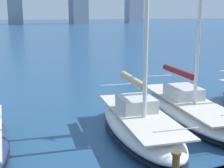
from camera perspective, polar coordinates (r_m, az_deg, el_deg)
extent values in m
cube|color=#86909F|center=(167.72, -17.42, 14.18)|extent=(6.43, 7.12, 22.14)
ellipsoid|color=silver|center=(15.59, 13.62, -4.65)|extent=(3.55, 8.44, 0.90)
ellipsoid|color=black|center=(15.67, 13.57, -5.51)|extent=(3.56, 8.49, 0.10)
cube|color=beige|center=(15.46, 13.71, -2.95)|extent=(2.98, 7.41, 0.06)
cube|color=silver|center=(15.80, 12.92, -1.43)|extent=(1.65, 1.99, 0.55)
cylinder|color=silver|center=(16.17, 12.05, 1.75)|extent=(0.64, 3.42, 0.12)
cylinder|color=maroon|center=(16.15, 12.07, 2.17)|extent=(0.80, 3.17, 0.32)
cylinder|color=silver|center=(18.56, 8.40, 1.52)|extent=(1.73, 0.31, 0.04)
ellipsoid|color=white|center=(12.99, 5.02, -7.63)|extent=(3.42, 7.40, 1.00)
ellipsoid|color=black|center=(13.09, 5.00, -8.75)|extent=(3.44, 7.43, 0.10)
cube|color=beige|center=(12.82, 5.07, -5.41)|extent=(2.87, 6.49, 0.06)
cube|color=silver|center=(13.11, 4.46, -3.59)|extent=(1.64, 1.76, 0.55)
cylinder|color=silver|center=(11.70, 6.42, 14.87)|extent=(0.16, 0.16, 8.81)
cylinder|color=silver|center=(13.41, 3.77, 0.20)|extent=(0.58, 2.97, 0.12)
cylinder|color=#C6B284|center=(13.39, 3.78, 0.70)|extent=(0.74, 2.77, 0.32)
cylinder|color=silver|center=(9.81, 11.69, -8.18)|extent=(1.52, 0.27, 0.04)
cylinder|color=silver|center=(15.62, 1.12, -0.09)|extent=(1.75, 0.31, 0.04)
cylinder|color=#423323|center=(8.41, 11.70, -12.31)|extent=(0.26, 0.26, 0.06)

